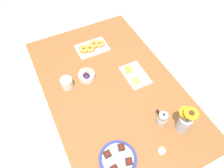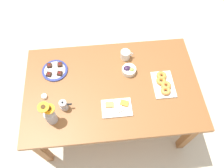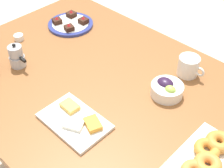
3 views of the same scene
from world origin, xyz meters
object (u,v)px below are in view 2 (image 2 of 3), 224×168
Objects in this scene: coffee_mug at (125,55)px; cheese_platter at (117,107)px; jam_cup_honey at (44,96)px; dining_table at (112,91)px; grape_bowl at (129,70)px; moka_pot at (64,105)px; flower_vase at (50,116)px; dessert_plate at (55,70)px; croissant_platter at (163,83)px.

cheese_platter is (-0.14, -0.53, -0.04)m from coffee_mug.
jam_cup_honey is (-0.63, 0.17, 0.00)m from cheese_platter.
cheese_platter is 0.65m from jam_cup_honey.
dining_table is 0.25m from grape_bowl.
dining_table is 13.45× the size of moka_pot.
flower_vase is (0.08, -0.22, 0.07)m from jam_cup_honey.
moka_pot is at bearing 174.19° from cheese_platter.
dessert_plate is (0.08, 0.27, -0.00)m from jam_cup_honey.
dessert_plate reaches higher than dining_table.
coffee_mug is at bearing 131.83° from croissant_platter.
croissant_platter is at bearing -48.17° from coffee_mug.
flower_vase is (-0.55, -0.05, 0.08)m from cheese_platter.
grape_bowl reaches higher than cheese_platter.
croissant_platter is 0.91m from moka_pot.
moka_pot is at bearing -140.63° from coffee_mug.
croissant_platter is 1.03m from flower_vase.
croissant_platter is 1.08m from jam_cup_honey.
flower_vase is at bearing -174.47° from cheese_platter.
dessert_plate is at bearing -172.31° from coffee_mug.
dining_table is 0.48m from croissant_platter.
moka_pot is (-0.59, -0.48, 0.00)m from coffee_mug.
dining_table is 6.61× the size of dessert_plate.
moka_pot is at bearing -33.82° from jam_cup_honey.
grape_bowl is 0.47× the size of croissant_platter.
jam_cup_honey is at bearing 109.88° from flower_vase.
coffee_mug is 0.45× the size of croissant_platter.
croissant_platter is (0.45, 0.19, 0.01)m from cheese_platter.
moka_pot reaches higher than grape_bowl.
jam_cup_honey is 0.24m from flower_vase.
croissant_platter is at bearing -3.70° from dining_table.
dining_table is 0.58m from dessert_plate.
flower_vase is (-0.00, -0.49, 0.07)m from dessert_plate.
croissant_platter reaches higher than cheese_platter.
cheese_platter is at bearing -38.73° from dessert_plate.
dessert_plate is 0.41m from moka_pot.
grape_bowl is (0.01, -0.17, -0.02)m from coffee_mug.
grape_bowl is 0.68m from moka_pot.
moka_pot is (-0.43, -0.17, 0.13)m from dining_table.
grape_bowl is 0.39m from cheese_platter.
grape_bowl reaches higher than jam_cup_honey.
coffee_mug is at bearing 7.69° from dessert_plate.
flower_vase is at bearing -139.79° from coffee_mug.
flower_vase is at bearing -90.45° from dessert_plate.
dining_table is 6.48× the size of flower_vase.
coffee_mug is 0.69m from dessert_plate.
coffee_mug is at bearing 93.70° from grape_bowl.
moka_pot is (0.10, 0.10, -0.04)m from flower_vase.
dining_table is at bearing -22.68° from dessert_plate.
moka_pot reaches higher than coffee_mug.
grape_bowl is 0.54× the size of flower_vase.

